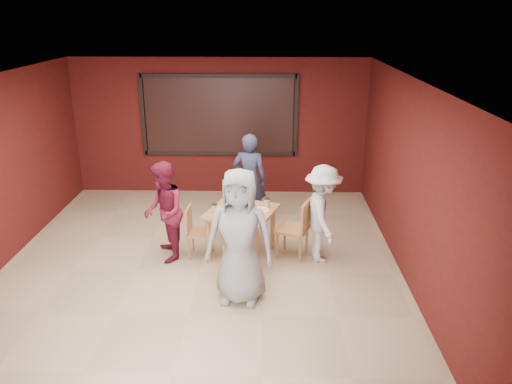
{
  "coord_description": "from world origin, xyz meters",
  "views": [
    {
      "loc": [
        1.02,
        -6.55,
        3.68
      ],
      "look_at": [
        0.83,
        0.56,
        1.07
      ],
      "focal_mm": 35.0,
      "sensor_mm": 36.0,
      "label": 1
    }
  ],
  "objects_px": {
    "chair_back": "(237,206)",
    "diner_front": "(240,237)",
    "chair_front": "(238,251)",
    "diner_left": "(164,212)",
    "diner_right": "(322,214)",
    "diner_back": "(250,179)",
    "dining_table": "(241,216)",
    "chair_left": "(196,229)",
    "chair_right": "(298,226)"
  },
  "relations": [
    {
      "from": "dining_table",
      "to": "chair_back",
      "type": "xyz_separation_m",
      "value": [
        -0.11,
        0.72,
        -0.12
      ]
    },
    {
      "from": "dining_table",
      "to": "diner_front",
      "type": "bearing_deg",
      "value": -87.72
    },
    {
      "from": "chair_front",
      "to": "chair_back",
      "type": "bearing_deg",
      "value": 93.81
    },
    {
      "from": "chair_right",
      "to": "diner_back",
      "type": "xyz_separation_m",
      "value": [
        -0.8,
        1.35,
        0.3
      ]
    },
    {
      "from": "dining_table",
      "to": "chair_right",
      "type": "xyz_separation_m",
      "value": [
        0.87,
        -0.05,
        -0.13
      ]
    },
    {
      "from": "chair_front",
      "to": "chair_right",
      "type": "relative_size",
      "value": 0.88
    },
    {
      "from": "diner_front",
      "to": "chair_left",
      "type": "bearing_deg",
      "value": 129.69
    },
    {
      "from": "diner_front",
      "to": "diner_back",
      "type": "xyz_separation_m",
      "value": [
        0.03,
        2.58,
        -0.08
      ]
    },
    {
      "from": "dining_table",
      "to": "chair_left",
      "type": "bearing_deg",
      "value": -176.0
    },
    {
      "from": "dining_table",
      "to": "chair_left",
      "type": "xyz_separation_m",
      "value": [
        -0.71,
        -0.05,
        -0.21
      ]
    },
    {
      "from": "dining_table",
      "to": "chair_front",
      "type": "bearing_deg",
      "value": -90.64
    },
    {
      "from": "chair_front",
      "to": "diner_left",
      "type": "height_order",
      "value": "diner_left"
    },
    {
      "from": "diner_left",
      "to": "diner_right",
      "type": "xyz_separation_m",
      "value": [
        2.41,
        0.03,
        -0.02
      ]
    },
    {
      "from": "dining_table",
      "to": "diner_front",
      "type": "xyz_separation_m",
      "value": [
        0.05,
        -1.28,
        0.25
      ]
    },
    {
      "from": "chair_back",
      "to": "diner_front",
      "type": "height_order",
      "value": "diner_front"
    },
    {
      "from": "chair_back",
      "to": "diner_right",
      "type": "distance_m",
      "value": 1.6
    },
    {
      "from": "chair_right",
      "to": "diner_front",
      "type": "bearing_deg",
      "value": -123.75
    },
    {
      "from": "chair_right",
      "to": "diner_back",
      "type": "bearing_deg",
      "value": 120.55
    },
    {
      "from": "diner_back",
      "to": "chair_left",
      "type": "bearing_deg",
      "value": 69.23
    },
    {
      "from": "dining_table",
      "to": "diner_right",
      "type": "xyz_separation_m",
      "value": [
        1.24,
        -0.12,
        0.09
      ]
    },
    {
      "from": "diner_front",
      "to": "diner_left",
      "type": "height_order",
      "value": "diner_front"
    },
    {
      "from": "diner_front",
      "to": "diner_left",
      "type": "relative_size",
      "value": 1.18
    },
    {
      "from": "diner_left",
      "to": "diner_back",
      "type": "bearing_deg",
      "value": 123.7
    },
    {
      "from": "chair_left",
      "to": "diner_back",
      "type": "xyz_separation_m",
      "value": [
        0.79,
        1.35,
        0.37
      ]
    },
    {
      "from": "chair_back",
      "to": "diner_left",
      "type": "xyz_separation_m",
      "value": [
        -1.06,
        -0.87,
        0.23
      ]
    },
    {
      "from": "diner_right",
      "to": "chair_left",
      "type": "bearing_deg",
      "value": 82.3
    },
    {
      "from": "dining_table",
      "to": "diner_back",
      "type": "height_order",
      "value": "diner_back"
    },
    {
      "from": "dining_table",
      "to": "chair_back",
      "type": "bearing_deg",
      "value": 98.61
    },
    {
      "from": "chair_front",
      "to": "diner_right",
      "type": "relative_size",
      "value": 0.54
    },
    {
      "from": "chair_front",
      "to": "diner_left",
      "type": "distance_m",
      "value": 1.36
    },
    {
      "from": "chair_front",
      "to": "diner_left",
      "type": "relative_size",
      "value": 0.53
    },
    {
      "from": "diner_back",
      "to": "chair_back",
      "type": "bearing_deg",
      "value": 81.47
    },
    {
      "from": "chair_back",
      "to": "chair_left",
      "type": "bearing_deg",
      "value": -127.87
    },
    {
      "from": "dining_table",
      "to": "chair_front",
      "type": "relative_size",
      "value": 1.48
    },
    {
      "from": "chair_right",
      "to": "dining_table",
      "type": "bearing_deg",
      "value": 176.65
    },
    {
      "from": "dining_table",
      "to": "chair_back",
      "type": "height_order",
      "value": "chair_back"
    },
    {
      "from": "diner_back",
      "to": "diner_left",
      "type": "bearing_deg",
      "value": 58.62
    },
    {
      "from": "diner_back",
      "to": "diner_left",
      "type": "distance_m",
      "value": 1.91
    },
    {
      "from": "diner_back",
      "to": "dining_table",
      "type": "bearing_deg",
      "value": 96.05
    },
    {
      "from": "chair_right",
      "to": "diner_front",
      "type": "xyz_separation_m",
      "value": [
        -0.82,
        -1.23,
        0.38
      ]
    },
    {
      "from": "chair_back",
      "to": "dining_table",
      "type": "bearing_deg",
      "value": -81.39
    },
    {
      "from": "chair_front",
      "to": "chair_right",
      "type": "height_order",
      "value": "chair_right"
    },
    {
      "from": "dining_table",
      "to": "chair_left",
      "type": "distance_m",
      "value": 0.74
    },
    {
      "from": "chair_front",
      "to": "chair_back",
      "type": "xyz_separation_m",
      "value": [
        -0.1,
        1.51,
        0.08
      ]
    },
    {
      "from": "chair_back",
      "to": "diner_back",
      "type": "xyz_separation_m",
      "value": [
        0.19,
        0.58,
        0.28
      ]
    },
    {
      "from": "chair_back",
      "to": "diner_front",
      "type": "relative_size",
      "value": 0.53
    },
    {
      "from": "dining_table",
      "to": "diner_left",
      "type": "bearing_deg",
      "value": -172.95
    },
    {
      "from": "dining_table",
      "to": "diner_front",
      "type": "height_order",
      "value": "diner_front"
    },
    {
      "from": "diner_front",
      "to": "diner_left",
      "type": "xyz_separation_m",
      "value": [
        -1.22,
        1.14,
        -0.14
      ]
    },
    {
      "from": "chair_back",
      "to": "diner_back",
      "type": "bearing_deg",
      "value": 71.94
    }
  ]
}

